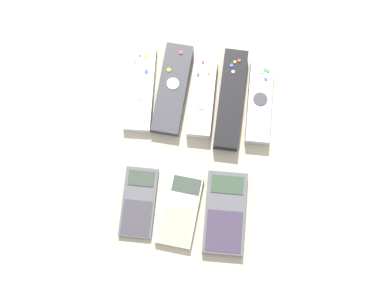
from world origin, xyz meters
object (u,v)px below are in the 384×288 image
Objects in this scene: remote_0 at (140,88)px; calculator_2 at (225,213)px; remote_4 at (259,103)px; remote_1 at (172,89)px; remote_2 at (202,97)px; remote_3 at (231,99)px; calculator_1 at (180,209)px; calculator_0 at (139,202)px.

remote_0 and calculator_2 have the same top height.
remote_4 is (0.25, -0.00, 0.00)m from remote_0.
remote_1 is (0.07, 0.01, 0.00)m from remote_0.
remote_2 is (0.06, -0.01, 0.00)m from remote_1.
remote_3 reaches higher than remote_2.
calculator_2 is at bearing -52.81° from remote_0.
remote_2 reaches higher than calculator_2.
calculator_1 is at bearing -107.57° from remote_3.
remote_0 is 1.26× the size of calculator_1.
remote_0 is at bearing 177.68° from remote_4.
calculator_0 is 0.08m from calculator_1.
remote_0 is 1.14× the size of calculator_2.
remote_4 is (0.12, 0.00, -0.00)m from remote_2.
calculator_1 is at bearing -68.24° from remote_0.
remote_3 is 0.25m from calculator_1.
calculator_1 is at bearing -95.17° from remote_2.
remote_0 is 0.25m from remote_4.
calculator_0 is at bearing -134.72° from remote_4.
remote_2 is at bearing 90.14° from calculator_1.
calculator_1 is 0.90× the size of calculator_2.
calculator_2 is (0.14, -0.24, -0.00)m from remote_1.
remote_3 is 0.28m from calculator_0.
calculator_2 is (0.07, -0.23, -0.00)m from remote_2.
remote_0 is at bearing 176.87° from remote_2.
remote_2 reaches higher than remote_0.
remote_0 reaches higher than calculator_0.
remote_3 reaches higher than remote_1.
remote_2 is at bearing 65.36° from calculator_0.
remote_3 is 0.23m from calculator_2.
remote_1 is 0.12m from remote_3.
remote_0 is 0.26m from calculator_1.
calculator_2 is at bearing -1.59° from calculator_0.
remote_1 is 1.39× the size of calculator_0.
remote_2 is 1.16× the size of calculator_1.
remote_4 is 1.05× the size of calculator_2.
calculator_0 is at bearing 177.80° from calculator_2.
remote_1 is at bearing 117.39° from calculator_2.
remote_4 is 0.27m from calculator_1.
remote_4 is at bearing 76.85° from calculator_2.
remote_3 is at bearing -0.26° from remote_2.
remote_2 is 0.23m from calculator_1.
calculator_0 is at bearing -114.34° from remote_2.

